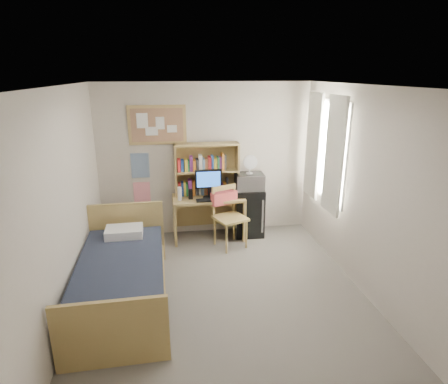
{
  "coord_description": "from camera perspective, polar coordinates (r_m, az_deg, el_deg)",
  "views": [
    {
      "loc": [
        -0.62,
        -4.15,
        2.74
      ],
      "look_at": [
        0.19,
        1.2,
        1.0
      ],
      "focal_mm": 30.0,
      "sensor_mm": 36.0,
      "label": 1
    }
  ],
  "objects": [
    {
      "name": "desk",
      "position": [
        6.42,
        -2.37,
        -3.89
      ],
      "size": [
        1.2,
        0.62,
        0.74
      ],
      "primitive_type": "cube",
      "rotation": [
        0.0,
        0.0,
        0.02
      ],
      "color": "tan",
      "rests_on": "floor"
    },
    {
      "name": "curtain_right",
      "position": [
        6.31,
        13.43,
        6.9
      ],
      "size": [
        0.04,
        0.55,
        1.7
      ],
      "primitive_type": "cube",
      "color": "white",
      "rests_on": "wall_right"
    },
    {
      "name": "mini_fridge",
      "position": [
        6.55,
        3.75,
        -3.0
      ],
      "size": [
        0.51,
        0.51,
        0.84
      ],
      "primitive_type": "cube",
      "rotation": [
        0.0,
        0.0,
        -0.04
      ],
      "color": "black",
      "rests_on": "floor"
    },
    {
      "name": "curtain_left",
      "position": [
        5.59,
        16.43,
        5.3
      ],
      "size": [
        0.04,
        0.55,
        1.7
      ],
      "primitive_type": "cube",
      "color": "white",
      "rests_on": "wall_right"
    },
    {
      "name": "window_unit",
      "position": [
        5.96,
        15.11,
        6.15
      ],
      "size": [
        0.1,
        1.4,
        1.7
      ],
      "primitive_type": "cube",
      "color": "white",
      "rests_on": "wall_right"
    },
    {
      "name": "poster_japan",
      "position": [
        6.56,
        -12.39,
        -0.03
      ],
      "size": [
        0.28,
        0.01,
        0.36
      ],
      "primitive_type": "cube",
      "color": "#E8294E",
      "rests_on": "wall_back"
    },
    {
      "name": "hoodie",
      "position": [
        6.1,
        0.01,
        -0.9
      ],
      "size": [
        0.46,
        0.29,
        0.21
      ],
      "primitive_type": "cube",
      "rotation": [
        0.0,
        0.0,
        0.39
      ],
      "color": "#D85252",
      "rests_on": "desk_chair"
    },
    {
      "name": "speaker_left",
      "position": [
        6.18,
        -5.12,
        -0.35
      ],
      "size": [
        0.07,
        0.07,
        0.16
      ],
      "primitive_type": "cube",
      "rotation": [
        0.0,
        0.0,
        0.02
      ],
      "color": "black",
      "rests_on": "desk"
    },
    {
      "name": "speaker_right",
      "position": [
        6.25,
        0.37,
        0.03
      ],
      "size": [
        0.08,
        0.08,
        0.18
      ],
      "primitive_type": "cube",
      "rotation": [
        0.0,
        0.0,
        0.02
      ],
      "color": "black",
      "rests_on": "desk"
    },
    {
      "name": "wall_back",
      "position": [
        6.44,
        -2.86,
        4.85
      ],
      "size": [
        3.6,
        0.04,
        2.6
      ],
      "primitive_type": "cube",
      "color": "beige",
      "rests_on": "floor"
    },
    {
      "name": "bed",
      "position": [
        4.87,
        -15.3,
        -13.14
      ],
      "size": [
        1.1,
        2.12,
        0.57
      ],
      "primitive_type": "cube",
      "rotation": [
        0.0,
        0.0,
        0.03
      ],
      "color": "#1B2031",
      "rests_on": "floor"
    },
    {
      "name": "desk_chair",
      "position": [
        6.04,
        0.98,
        -3.92
      ],
      "size": [
        0.66,
        0.66,
        1.01
      ],
      "primitive_type": "cube",
      "rotation": [
        0.0,
        0.0,
        0.39
      ],
      "color": "tan",
      "rests_on": "floor"
    },
    {
      "name": "wall_front",
      "position": [
        2.58,
        7.14,
        -16.29
      ],
      "size": [
        3.6,
        0.04,
        2.6
      ],
      "primitive_type": "cube",
      "color": "beige",
      "rests_on": "floor"
    },
    {
      "name": "microwave",
      "position": [
        6.36,
        3.88,
        1.61
      ],
      "size": [
        0.49,
        0.38,
        0.27
      ],
      "primitive_type": "cube",
      "rotation": [
        0.0,
        0.0,
        -0.04
      ],
      "color": "silver",
      "rests_on": "mini_fridge"
    },
    {
      "name": "desk_fan",
      "position": [
        6.29,
        3.94,
        4.09
      ],
      "size": [
        0.24,
        0.24,
        0.29
      ],
      "primitive_type": "cylinder",
      "rotation": [
        0.0,
        0.0,
        -0.04
      ],
      "color": "white",
      "rests_on": "microwave"
    },
    {
      "name": "poster_wave",
      "position": [
        6.43,
        -12.67,
        3.96
      ],
      "size": [
        0.3,
        0.01,
        0.42
      ],
      "primitive_type": "cube",
      "color": "#245293",
      "rests_on": "wall_back"
    },
    {
      "name": "water_bottle",
      "position": [
        6.12,
        -6.77,
        -0.26
      ],
      "size": [
        0.07,
        0.07,
        0.23
      ],
      "primitive_type": "cylinder",
      "rotation": [
        0.0,
        0.0,
        0.02
      ],
      "color": "white",
      "rests_on": "desk"
    },
    {
      "name": "monitor",
      "position": [
        6.16,
        -2.37,
        1.17
      ],
      "size": [
        0.44,
        0.04,
        0.47
      ],
      "primitive_type": "cube",
      "rotation": [
        0.0,
        0.0,
        0.02
      ],
      "color": "black",
      "rests_on": "desk"
    },
    {
      "name": "keyboard",
      "position": [
        6.1,
        -2.18,
        -1.23
      ],
      "size": [
        0.45,
        0.15,
        0.02
      ],
      "primitive_type": "cube",
      "rotation": [
        0.0,
        0.0,
        0.02
      ],
      "color": "black",
      "rests_on": "desk"
    },
    {
      "name": "wall_right",
      "position": [
        5.01,
        20.71,
        -0.08
      ],
      "size": [
        0.04,
        4.2,
        2.6
      ],
      "primitive_type": "cube",
      "color": "beige",
      "rests_on": "floor"
    },
    {
      "name": "bulletin_board",
      "position": [
        6.29,
        -10.14,
        10.03
      ],
      "size": [
        0.94,
        0.03,
        0.64
      ],
      "primitive_type": "cube",
      "color": "#A07454",
      "rests_on": "wall_back"
    },
    {
      "name": "hutch",
      "position": [
        6.31,
        -2.64,
        3.48
      ],
      "size": [
        1.08,
        0.29,
        0.88
      ],
      "primitive_type": "cube",
      "rotation": [
        0.0,
        0.0,
        0.02
      ],
      "color": "tan",
      "rests_on": "desk"
    },
    {
      "name": "floor",
      "position": [
        5.01,
        -0.08,
        -15.46
      ],
      "size": [
        3.6,
        4.2,
        0.02
      ],
      "primitive_type": "cube",
      "color": "gray",
      "rests_on": "ground"
    },
    {
      "name": "pillow",
      "position": [
        5.38,
        -14.97,
        -5.87
      ],
      "size": [
        0.51,
        0.36,
        0.12
      ],
      "primitive_type": "cube",
      "rotation": [
        0.0,
        0.0,
        0.03
      ],
      "color": "white",
      "rests_on": "bed"
    },
    {
      "name": "wall_left",
      "position": [
        4.55,
        -23.16,
        -2.16
      ],
      "size": [
        0.04,
        4.2,
        2.6
      ],
      "primitive_type": "cube",
      "color": "beige",
      "rests_on": "floor"
    },
    {
      "name": "ceiling",
      "position": [
        4.2,
        -0.09,
        15.89
      ],
      "size": [
        3.6,
        4.2,
        0.02
      ],
      "primitive_type": "cube",
      "color": "white",
      "rests_on": "wall_back"
    }
  ]
}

